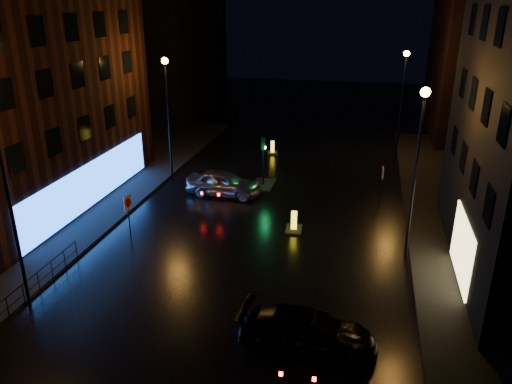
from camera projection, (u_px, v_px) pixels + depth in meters
ground at (222, 302)px, 21.14m from camera, size 120.00×120.00×0.00m
pavement_left at (44, 202)px, 31.26m from camera, size 12.00×44.00×0.15m
building_left at (5, 107)px, 29.39m from camera, size 10.00×18.00×12.00m
building_far_left at (170, 46)px, 53.60m from camera, size 8.00×16.00×14.00m
building_far_right at (481, 68)px, 44.84m from camera, size 8.00×14.00×12.00m
street_lamp_lnear at (5, 181)px, 18.89m from camera, size 0.44×0.44×8.37m
street_lamp_lfar at (167, 100)px, 33.40m from camera, size 0.44×0.44×8.37m
street_lamp_rnear at (418, 149)px, 22.92m from camera, size 0.44×0.44×8.37m
street_lamp_rfar at (403, 89)px, 37.42m from camera, size 0.44×0.44×8.37m
traffic_signal at (263, 179)px, 33.89m from camera, size 1.40×2.40×3.45m
guard_railing at (38, 277)px, 21.61m from camera, size 0.05×6.04×1.00m
silver_hatchback at (224, 183)px, 32.25m from camera, size 4.85×2.09×1.63m
dark_sedan at (308, 332)px, 18.11m from camera, size 5.13×2.28×1.46m
bollard_near at (294, 226)px, 27.51m from camera, size 0.95×1.36×1.14m
bollard_far at (272, 151)px, 40.93m from camera, size 1.07×1.37×1.06m
road_sign_left at (128, 206)px, 26.15m from camera, size 0.16×0.59×2.42m
road_sign_right at (382, 175)px, 31.18m from camera, size 0.11×0.53×2.18m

